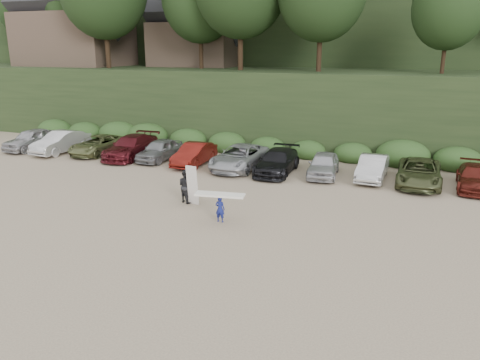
% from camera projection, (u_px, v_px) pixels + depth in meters
% --- Properties ---
extents(ground, '(120.00, 120.00, 0.00)m').
position_uv_depth(ground, '(212.00, 223.00, 21.70)').
color(ground, tan).
rests_on(ground, ground).
extents(hillside_backdrop, '(90.00, 41.50, 28.00)m').
position_uv_depth(hillside_backdrop, '(341.00, 14.00, 51.04)').
color(hillside_backdrop, black).
rests_on(hillside_backdrop, ground).
extents(parked_cars, '(37.16, 5.91, 1.64)m').
position_uv_depth(parked_cars, '(233.00, 157.00, 31.37)').
color(parked_cars, '#A7A7AB').
rests_on(parked_cars, ground).
extents(child_surfer, '(2.36, 0.97, 1.38)m').
position_uv_depth(child_surfer, '(220.00, 203.00, 21.60)').
color(child_surfer, navy).
rests_on(child_surfer, ground).
extents(adult_surfer, '(1.34, 0.98, 2.09)m').
position_uv_depth(adult_surfer, '(186.00, 186.00, 24.33)').
color(adult_surfer, black).
rests_on(adult_surfer, ground).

